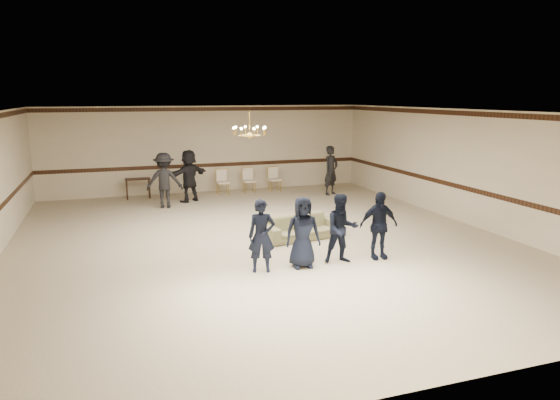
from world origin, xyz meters
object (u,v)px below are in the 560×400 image
(chandelier, at_px, (249,123))
(boy_a, at_px, (262,236))
(settee, at_px, (302,227))
(console_table, at_px, (138,188))
(boy_d, at_px, (379,225))
(boy_b, at_px, (303,232))
(adult_right, at_px, (331,170))
(adult_mid, at_px, (189,176))
(boy_c, at_px, (342,229))
(adult_left, at_px, (164,180))
(banquet_chair_mid, at_px, (249,181))
(banquet_chair_left, at_px, (223,182))
(banquet_chair_right, at_px, (275,179))

(chandelier, bearing_deg, boy_a, -101.50)
(settee, xyz_separation_m, console_table, (-3.62, 6.62, 0.07))
(boy_d, bearing_deg, boy_b, -175.06)
(settee, xyz_separation_m, adult_right, (3.12, 5.10, 0.60))
(adult_mid, bearing_deg, boy_c, 76.96)
(boy_d, xyz_separation_m, adult_left, (-3.91, 6.85, 0.14))
(boy_d, xyz_separation_m, adult_mid, (-3.01, 7.55, 0.14))
(adult_left, bearing_deg, adult_mid, -132.14)
(boy_b, bearing_deg, adult_mid, 105.60)
(adult_left, bearing_deg, console_table, -57.83)
(boy_b, relative_size, console_table, 1.76)
(settee, height_order, banquet_chair_mid, banquet_chair_mid)
(banquet_chair_left, bearing_deg, adult_mid, -150.13)
(boy_a, bearing_deg, console_table, 116.75)
(console_table, bearing_deg, banquet_chair_mid, -4.17)
(boy_c, distance_m, boy_d, 0.90)
(boy_d, relative_size, adult_mid, 0.85)
(adult_left, bearing_deg, boy_d, 129.71)
(chandelier, bearing_deg, settee, -49.17)
(adult_right, xyz_separation_m, banquet_chair_mid, (-2.74, 1.31, -0.44))
(boy_b, height_order, boy_d, same)
(banquet_chair_right, bearing_deg, chandelier, -118.72)
(console_table, bearing_deg, banquet_chair_right, -3.60)
(chandelier, xyz_separation_m, banquet_chair_left, (0.40, 5.24, -2.42))
(banquet_chair_left, bearing_deg, boy_a, -101.05)
(chandelier, height_order, settee, chandelier)
(boy_d, height_order, adult_left, adult_left)
(boy_d, xyz_separation_m, banquet_chair_right, (0.35, 8.46, -0.30))
(boy_b, distance_m, banquet_chair_right, 8.74)
(boy_a, relative_size, settee, 0.75)
(adult_left, bearing_deg, banquet_chair_right, -149.28)
(banquet_chair_right, bearing_deg, adult_right, -41.20)
(adult_left, distance_m, banquet_chair_right, 4.58)
(boy_c, height_order, settee, boy_c)
(settee, bearing_deg, console_table, 110.05)
(adult_right, relative_size, console_table, 2.08)
(boy_a, xyz_separation_m, settee, (1.67, 2.05, -0.46))
(settee, distance_m, adult_right, 6.01)
(chandelier, height_order, boy_c, chandelier)
(boy_d, bearing_deg, adult_right, 78.65)
(boy_b, height_order, banquet_chair_left, boy_b)
(boy_a, bearing_deg, chandelier, 92.57)
(adult_right, bearing_deg, banquet_chair_mid, 126.83)
(chandelier, xyz_separation_m, boy_a, (-0.66, -3.22, -2.12))
(boy_a, bearing_deg, banquet_chair_mid, 90.45)
(boy_a, relative_size, adult_mid, 0.85)
(adult_mid, bearing_deg, settee, 81.16)
(banquet_chair_left, height_order, console_table, banquet_chair_left)
(boy_a, xyz_separation_m, adult_left, (-1.21, 6.85, 0.14))
(banquet_chair_left, relative_size, banquet_chair_mid, 1.00)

